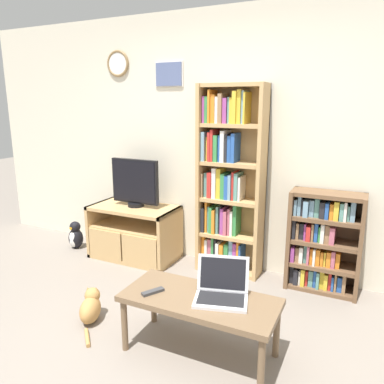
{
  "coord_description": "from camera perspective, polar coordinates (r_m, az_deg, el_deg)",
  "views": [
    {
      "loc": [
        1.28,
        -1.63,
        1.71
      ],
      "look_at": [
        -0.02,
        1.07,
        0.99
      ],
      "focal_mm": 35.0,
      "sensor_mm": 36.0,
      "label": 1
    }
  ],
  "objects": [
    {
      "name": "tv_stand",
      "position": [
        4.23,
        -8.87,
        -6.04
      ],
      "size": [
        0.95,
        0.52,
        0.59
      ],
      "color": "tan",
      "rests_on": "ground_plane"
    },
    {
      "name": "television",
      "position": [
        4.1,
        -8.67,
        1.34
      ],
      "size": [
        0.56,
        0.18,
        0.52
      ],
      "color": "black",
      "rests_on": "tv_stand"
    },
    {
      "name": "remote_near_laptop",
      "position": [
        2.68,
        -5.98,
        -14.87
      ],
      "size": [
        0.12,
        0.16,
        0.02
      ],
      "rotation": [
        0.0,
        0.0,
        2.61
      ],
      "color": "#38383A",
      "rests_on": "coffee_table"
    },
    {
      "name": "bookshelf_short",
      "position": [
        3.66,
        19.18,
        -7.2
      ],
      "size": [
        0.64,
        0.29,
        0.93
      ],
      "color": "brown",
      "rests_on": "ground_plane"
    },
    {
      "name": "coffee_table",
      "position": [
        2.64,
        1.17,
        -16.65
      ],
      "size": [
        1.06,
        0.47,
        0.43
      ],
      "color": "brown",
      "rests_on": "ground_plane"
    },
    {
      "name": "penguin_figurine",
      "position": [
        4.7,
        -17.35,
        -6.43
      ],
      "size": [
        0.18,
        0.16,
        0.33
      ],
      "color": "black",
      "rests_on": "ground_plane"
    },
    {
      "name": "bookshelf_tall",
      "position": [
        3.74,
        5.41,
        1.38
      ],
      "size": [
        0.65,
        0.27,
        1.88
      ],
      "color": "tan",
      "rests_on": "ground_plane"
    },
    {
      "name": "ground_plane",
      "position": [
        2.68,
        -10.68,
        -26.28
      ],
      "size": [
        18.0,
        18.0,
        0.0
      ],
      "primitive_type": "plane",
      "color": "gray"
    },
    {
      "name": "laptop",
      "position": [
        2.59,
        4.55,
        -14.49
      ],
      "size": [
        0.41,
        0.37,
        0.26
      ],
      "rotation": [
        0.0,
        0.0,
        0.27
      ],
      "color": "silver",
      "rests_on": "coffee_table"
    },
    {
      "name": "cat",
      "position": [
        3.22,
        -15.16,
        -16.59
      ],
      "size": [
        0.34,
        0.44,
        0.26
      ],
      "rotation": [
        0.0,
        0.0,
        0.4
      ],
      "color": "#B78447",
      "rests_on": "ground_plane"
    },
    {
      "name": "wall_back",
      "position": [
        3.84,
        6.06,
        7.45
      ],
      "size": [
        6.36,
        0.09,
        2.6
      ],
      "color": "beige",
      "rests_on": "ground_plane"
    }
  ]
}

